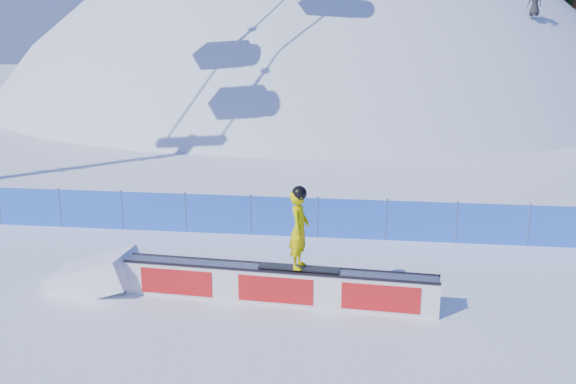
# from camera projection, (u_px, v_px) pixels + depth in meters

# --- Properties ---
(ground) EXTENTS (160.00, 160.00, 0.00)m
(ground) POSITION_uv_depth(u_px,v_px,m) (175.00, 293.00, 15.08)
(ground) COLOR white
(ground) RESTS_ON ground
(snow_hill) EXTENTS (64.00, 64.00, 64.00)m
(snow_hill) POSITION_uv_depth(u_px,v_px,m) (316.00, 290.00, 59.96)
(snow_hill) COLOR silver
(snow_hill) RESTS_ON ground
(safety_fence) EXTENTS (22.05, 0.05, 1.30)m
(safety_fence) POSITION_uv_depth(u_px,v_px,m) (218.00, 214.00, 19.24)
(safety_fence) COLOR blue
(safety_fence) RESTS_ON ground
(rail_box) EXTENTS (7.18, 0.97, 0.86)m
(rail_box) POSITION_uv_depth(u_px,v_px,m) (277.00, 285.00, 14.49)
(rail_box) COLOR silver
(rail_box) RESTS_ON ground
(snow_ramp) EXTENTS (2.16, 1.43, 1.30)m
(snow_ramp) POSITION_uv_depth(u_px,v_px,m) (96.00, 287.00, 15.42)
(snow_ramp) COLOR white
(snow_ramp) RESTS_ON ground
(snowboarder) EXTENTS (1.84, 0.70, 1.91)m
(snowboarder) POSITION_uv_depth(u_px,v_px,m) (299.00, 229.00, 14.05)
(snowboarder) COLOR black
(snowboarder) RESTS_ON rail_box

